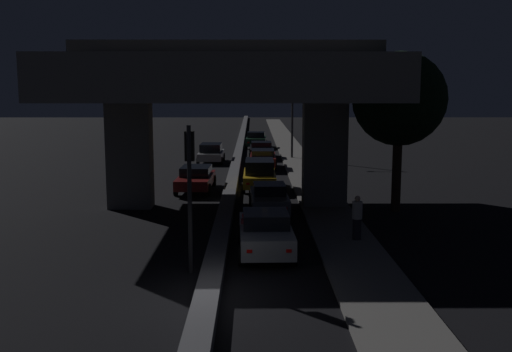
{
  "coord_description": "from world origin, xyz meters",
  "views": [
    {
      "loc": [
        1.26,
        -16.09,
        6.0
      ],
      "look_at": [
        1.44,
        16.27,
        1.13
      ],
      "focal_mm": 42.0,
      "sensor_mm": 36.0,
      "label": 1
    }
  ],
  "objects_px": {
    "car_dark_red_fourth": "(263,158)",
    "car_silver_second_oncoming": "(211,153)",
    "car_grey_second": "(269,198)",
    "motorcycle_white_filtering_near": "(245,235)",
    "street_lamp": "(288,104)",
    "car_black_fifth": "(261,149)",
    "car_silver_lead": "(265,232)",
    "car_dark_red_lead_oncoming": "(196,178)",
    "pedestrian_on_sidewalk": "(357,218)",
    "car_dark_green_sixth": "(256,140)",
    "traffic_light_left_of_median": "(190,173)",
    "car_taxi_yellow_third": "(259,174)"
  },
  "relations": [
    {
      "from": "car_silver_second_oncoming",
      "to": "car_taxi_yellow_third",
      "type": "bearing_deg",
      "value": 17.83
    },
    {
      "from": "street_lamp",
      "to": "car_dark_red_lead_oncoming",
      "type": "relative_size",
      "value": 1.58
    },
    {
      "from": "car_silver_lead",
      "to": "car_dark_red_lead_oncoming",
      "type": "relative_size",
      "value": 0.97
    },
    {
      "from": "street_lamp",
      "to": "car_dark_red_lead_oncoming",
      "type": "bearing_deg",
      "value": -112.01
    },
    {
      "from": "car_dark_red_lead_oncoming",
      "to": "motorcycle_white_filtering_near",
      "type": "bearing_deg",
      "value": 14.87
    },
    {
      "from": "car_grey_second",
      "to": "car_dark_green_sixth",
      "type": "relative_size",
      "value": 1.03
    },
    {
      "from": "pedestrian_on_sidewalk",
      "to": "traffic_light_left_of_median",
      "type": "bearing_deg",
      "value": -148.81
    },
    {
      "from": "car_dark_red_lead_oncoming",
      "to": "pedestrian_on_sidewalk",
      "type": "distance_m",
      "value": 13.77
    },
    {
      "from": "car_silver_lead",
      "to": "car_dark_red_fourth",
      "type": "relative_size",
      "value": 0.99
    },
    {
      "from": "car_silver_second_oncoming",
      "to": "car_dark_green_sixth",
      "type": "bearing_deg",
      "value": 163.68
    },
    {
      "from": "car_silver_lead",
      "to": "pedestrian_on_sidewalk",
      "type": "bearing_deg",
      "value": -69.07
    },
    {
      "from": "motorcycle_white_filtering_near",
      "to": "car_dark_red_lead_oncoming",
      "type": "bearing_deg",
      "value": 10.84
    },
    {
      "from": "car_silver_lead",
      "to": "car_taxi_yellow_third",
      "type": "bearing_deg",
      "value": -1.52
    },
    {
      "from": "car_black_fifth",
      "to": "car_dark_red_lead_oncoming",
      "type": "height_order",
      "value": "car_dark_red_lead_oncoming"
    },
    {
      "from": "car_dark_green_sixth",
      "to": "pedestrian_on_sidewalk",
      "type": "relative_size",
      "value": 2.47
    },
    {
      "from": "car_dark_red_fourth",
      "to": "street_lamp",
      "type": "bearing_deg",
      "value": -18.65
    },
    {
      "from": "street_lamp",
      "to": "pedestrian_on_sidewalk",
      "type": "relative_size",
      "value": 4.44
    },
    {
      "from": "car_grey_second",
      "to": "car_dark_green_sixth",
      "type": "height_order",
      "value": "car_dark_green_sixth"
    },
    {
      "from": "car_grey_second",
      "to": "car_silver_second_oncoming",
      "type": "bearing_deg",
      "value": 10.04
    },
    {
      "from": "street_lamp",
      "to": "car_silver_second_oncoming",
      "type": "xyz_separation_m",
      "value": [
        -6.17,
        -2.42,
        -3.77
      ]
    },
    {
      "from": "street_lamp",
      "to": "car_silver_second_oncoming",
      "type": "distance_m",
      "value": 7.63
    },
    {
      "from": "car_black_fifth",
      "to": "car_silver_second_oncoming",
      "type": "xyz_separation_m",
      "value": [
        -4.01,
        -3.06,
        0.07
      ]
    },
    {
      "from": "car_silver_lead",
      "to": "car_dark_red_lead_oncoming",
      "type": "xyz_separation_m",
      "value": [
        -3.75,
        13.15,
        -0.05
      ]
    },
    {
      "from": "car_black_fifth",
      "to": "car_dark_red_fourth",
      "type": "bearing_deg",
      "value": -179.9
    },
    {
      "from": "car_black_fifth",
      "to": "pedestrian_on_sidewalk",
      "type": "height_order",
      "value": "pedestrian_on_sidewalk"
    },
    {
      "from": "street_lamp",
      "to": "motorcycle_white_filtering_near",
      "type": "distance_m",
      "value": 28.63
    },
    {
      "from": "traffic_light_left_of_median",
      "to": "car_dark_green_sixth",
      "type": "height_order",
      "value": "traffic_light_left_of_median"
    },
    {
      "from": "car_dark_red_fourth",
      "to": "car_silver_second_oncoming",
      "type": "height_order",
      "value": "car_silver_second_oncoming"
    },
    {
      "from": "car_silver_lead",
      "to": "car_dark_green_sixth",
      "type": "distance_m",
      "value": 37.59
    },
    {
      "from": "car_silver_lead",
      "to": "pedestrian_on_sidewalk",
      "type": "xyz_separation_m",
      "value": [
        3.56,
        1.49,
        0.19
      ]
    },
    {
      "from": "car_taxi_yellow_third",
      "to": "car_black_fifth",
      "type": "xyz_separation_m",
      "value": [
        0.32,
        15.32,
        -0.17
      ]
    },
    {
      "from": "car_dark_red_fourth",
      "to": "pedestrian_on_sidewalk",
      "type": "distance_m",
      "value": 21.21
    },
    {
      "from": "car_dark_red_fourth",
      "to": "motorcycle_white_filtering_near",
      "type": "relative_size",
      "value": 2.48
    },
    {
      "from": "car_grey_second",
      "to": "motorcycle_white_filtering_near",
      "type": "distance_m",
      "value": 6.56
    },
    {
      "from": "street_lamp",
      "to": "car_dark_red_lead_oncoming",
      "type": "height_order",
      "value": "street_lamp"
    },
    {
      "from": "car_dark_green_sixth",
      "to": "car_dark_red_lead_oncoming",
      "type": "xyz_separation_m",
      "value": [
        -3.63,
        -24.44,
        -0.04
      ]
    },
    {
      "from": "car_taxi_yellow_third",
      "to": "car_silver_second_oncoming",
      "type": "relative_size",
      "value": 1.12
    },
    {
      "from": "car_grey_second",
      "to": "car_black_fifth",
      "type": "bearing_deg",
      "value": -1.73
    },
    {
      "from": "car_silver_lead",
      "to": "motorcycle_white_filtering_near",
      "type": "distance_m",
      "value": 0.79
    },
    {
      "from": "car_black_fifth",
      "to": "traffic_light_left_of_median",
      "type": "bearing_deg",
      "value": 174.9
    },
    {
      "from": "car_dark_red_fourth",
      "to": "car_black_fifth",
      "type": "bearing_deg",
      "value": 1.2
    },
    {
      "from": "street_lamp",
      "to": "pedestrian_on_sidewalk",
      "type": "height_order",
      "value": "street_lamp"
    },
    {
      "from": "car_dark_green_sixth",
      "to": "car_dark_red_fourth",
      "type": "bearing_deg",
      "value": -175.89
    },
    {
      "from": "car_dark_red_fourth",
      "to": "motorcycle_white_filtering_near",
      "type": "bearing_deg",
      "value": 178.38
    },
    {
      "from": "motorcycle_white_filtering_near",
      "to": "street_lamp",
      "type": "bearing_deg",
      "value": -8.69
    },
    {
      "from": "car_silver_second_oncoming",
      "to": "pedestrian_on_sidewalk",
      "type": "xyz_separation_m",
      "value": [
        7.32,
        -24.5,
        0.18
      ]
    },
    {
      "from": "motorcycle_white_filtering_near",
      "to": "pedestrian_on_sidewalk",
      "type": "height_order",
      "value": "pedestrian_on_sidewalk"
    },
    {
      "from": "pedestrian_on_sidewalk",
      "to": "street_lamp",
      "type": "bearing_deg",
      "value": 92.43
    },
    {
      "from": "car_silver_lead",
      "to": "pedestrian_on_sidewalk",
      "type": "height_order",
      "value": "pedestrian_on_sidewalk"
    },
    {
      "from": "traffic_light_left_of_median",
      "to": "car_silver_lead",
      "type": "height_order",
      "value": "traffic_light_left_of_median"
    }
  ]
}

